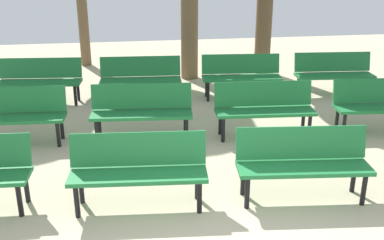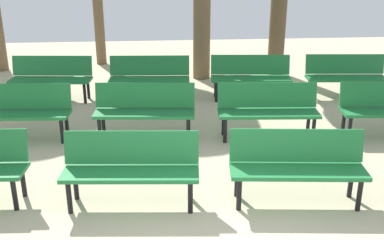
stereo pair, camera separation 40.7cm
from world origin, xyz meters
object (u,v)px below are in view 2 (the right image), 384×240
at_px(bench_r1_c0, 20,109).
at_px(bench_r2_c1, 150,75).
at_px(bench_r1_c2, 268,107).
at_px(bench_r0_c2, 297,163).
at_px(bench_r2_c3, 346,74).
at_px(tree_2, 202,21).
at_px(bench_r2_c0, 51,75).
at_px(bench_r2_c2, 251,74).
at_px(bench_r0_c1, 131,165).
at_px(bench_r1_c1, 145,107).

distance_m(bench_r1_c0, bench_r2_c1, 2.78).
bearing_deg(bench_r1_c2, bench_r0_c2, -90.12).
relative_size(bench_r2_c3, tree_2, 0.61).
height_order(bench_r2_c0, bench_r2_c2, same).
height_order(bench_r1_c0, bench_r2_c0, same).
distance_m(bench_r0_c1, bench_r1_c0, 2.87).
distance_m(bench_r2_c0, bench_r2_c3, 5.96).
bearing_deg(bench_r2_c3, bench_r0_c1, -132.86).
distance_m(bench_r0_c2, bench_r2_c3, 4.54).
height_order(bench_r0_c1, bench_r2_c3, same).
relative_size(bench_r1_c0, bench_r2_c0, 0.99).
relative_size(bench_r0_c1, bench_r2_c3, 1.00).
bearing_deg(bench_r2_c1, bench_r2_c2, 1.01).
relative_size(bench_r1_c2, bench_r2_c2, 1.00).
bearing_deg(bench_r1_c0, bench_r1_c1, 0.19).
relative_size(bench_r0_c1, bench_r1_c0, 1.00).
height_order(bench_r1_c0, bench_r1_c1, same).
distance_m(bench_r2_c2, bench_r2_c3, 1.94).
height_order(bench_r0_c1, bench_r1_c2, same).
bearing_deg(bench_r1_c1, bench_r2_c0, 136.42).
xyz_separation_m(bench_r0_c2, bench_r1_c0, (-3.82, 2.30, 0.00)).
distance_m(bench_r0_c1, bench_r2_c3, 5.69).
bearing_deg(bench_r2_c2, bench_r2_c0, -178.86).
distance_m(bench_r0_c2, bench_r1_c1, 2.85).
bearing_deg(tree_2, bench_r0_c1, -104.19).
height_order(bench_r2_c1, bench_r2_c2, same).
xyz_separation_m(bench_r2_c0, bench_r2_c1, (1.96, -0.15, 0.00)).
bearing_deg(bench_r1_c0, bench_r2_c0, 90.77).
relative_size(bench_r0_c2, tree_2, 0.61).
bearing_deg(bench_r0_c1, tree_2, 80.46).
height_order(bench_r1_c1, bench_r2_c2, same).
relative_size(bench_r1_c1, bench_r2_c0, 1.00).
distance_m(bench_r1_c2, bench_r2_c1, 2.87).
height_order(bench_r1_c2, bench_r2_c3, same).
distance_m(bench_r2_c0, tree_2, 3.58).
bearing_deg(bench_r2_c2, bench_r1_c2, -89.25).
distance_m(bench_r1_c2, bench_r2_c2, 2.06).
xyz_separation_m(bench_r1_c2, bench_r2_c0, (-3.86, 2.30, 0.00)).
distance_m(bench_r0_c2, bench_r2_c2, 4.08).
bearing_deg(bench_r2_c0, bench_r2_c1, 0.87).
bearing_deg(bench_r1_c1, bench_r1_c2, 0.13).
bearing_deg(bench_r2_c2, bench_r0_c1, -114.88).
bearing_deg(bench_r2_c0, bench_r0_c2, -43.90).
height_order(bench_r0_c1, bench_r2_c2, same).
bearing_deg(tree_2, bench_r0_c2, -84.52).
relative_size(bench_r2_c0, bench_r2_c2, 1.00).
xyz_separation_m(bench_r1_c0, bench_r2_c0, (0.10, 2.02, 0.00)).
distance_m(bench_r1_c0, bench_r2_c3, 6.27).
xyz_separation_m(bench_r0_c2, bench_r2_c3, (2.22, 3.96, 0.00)).
distance_m(bench_r2_c1, bench_r2_c3, 3.99).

